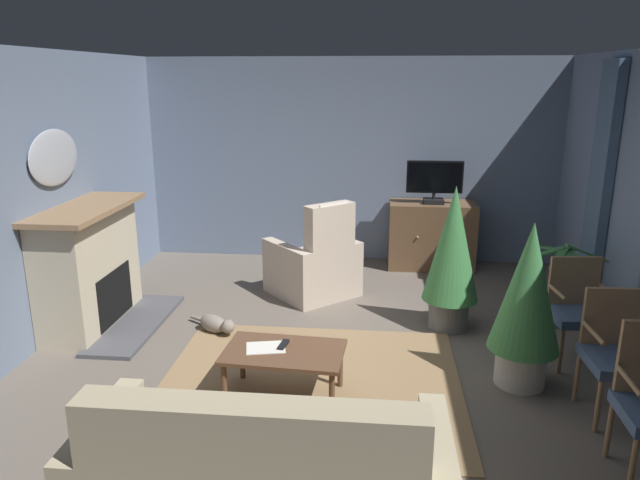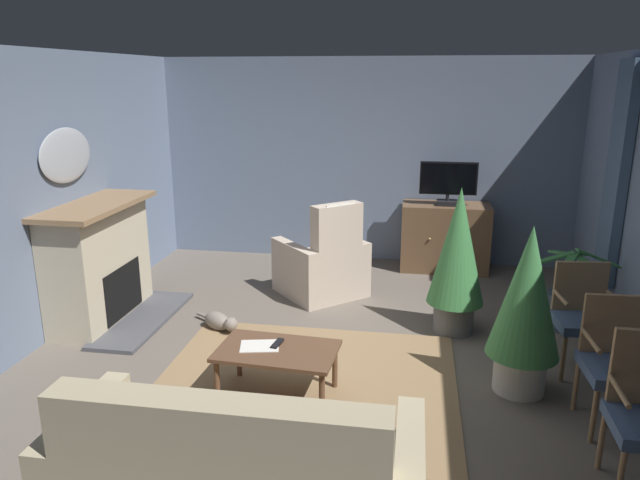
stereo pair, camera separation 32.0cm
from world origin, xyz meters
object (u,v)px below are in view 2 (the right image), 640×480
at_px(side_chair_beside_plant, 615,359).
at_px(side_chair_tucked_against_wall, 583,314).
at_px(folded_newspaper, 260,346).
at_px(potted_plant_on_hearth_side, 568,307).
at_px(coffee_table, 277,355).
at_px(television, 448,182).
at_px(armchair_beside_cabinet, 323,266).
at_px(tv_remote, 277,344).
at_px(potted_plant_tall_palm_by_window, 526,303).
at_px(wall_mirror_oval, 66,155).
at_px(tv_cabinet, 445,239).
at_px(cat, 219,321).
at_px(fireplace, 101,265).
at_px(potted_plant_leafy_by_curtain, 457,255).

distance_m(side_chair_beside_plant, side_chair_tucked_against_wall, 0.84).
distance_m(folded_newspaper, potted_plant_on_hearth_side, 3.24).
relative_size(coffee_table, potted_plant_on_hearth_side, 1.10).
relative_size(television, folded_newspaper, 2.37).
height_order(armchair_beside_cabinet, potted_plant_on_hearth_side, armchair_beside_cabinet).
height_order(tv_remote, folded_newspaper, tv_remote).
bearing_deg(potted_plant_tall_palm_by_window, wall_mirror_oval, 169.24).
bearing_deg(tv_cabinet, armchair_beside_cabinet, -140.12).
distance_m(tv_cabinet, side_chair_tucked_against_wall, 2.79).
height_order(armchair_beside_cabinet, potted_plant_tall_palm_by_window, potted_plant_tall_palm_by_window).
xyz_separation_m(side_chair_beside_plant, cat, (-3.33, 1.10, -0.41)).
bearing_deg(potted_plant_tall_palm_by_window, cat, 165.26).
distance_m(tv_remote, potted_plant_tall_palm_by_window, 1.97).
height_order(fireplace, cat, fireplace).
bearing_deg(armchair_beside_cabinet, potted_plant_on_hearth_side, -11.34).
xyz_separation_m(tv_cabinet, potted_plant_tall_palm_by_window, (0.48, -3.06, 0.34)).
bearing_deg(coffee_table, fireplace, 150.15).
bearing_deg(side_chair_beside_plant, wall_mirror_oval, 166.26).
bearing_deg(television, tv_remote, -113.12).
xyz_separation_m(side_chair_tucked_against_wall, cat, (-3.32, 0.26, -0.42)).
bearing_deg(cat, potted_plant_on_hearth_side, 10.41).
relative_size(television, potted_plant_leafy_by_curtain, 0.49).
bearing_deg(potted_plant_leafy_by_curtain, side_chair_tucked_against_wall, -31.04).
height_order(fireplace, side_chair_tucked_against_wall, fireplace).
xyz_separation_m(television, armchair_beside_cabinet, (-1.41, -1.13, -0.82)).
height_order(television, side_chair_beside_plant, television).
bearing_deg(fireplace, potted_plant_leafy_by_curtain, 4.33).
height_order(television, armchair_beside_cabinet, television).
relative_size(tv_remote, potted_plant_leafy_by_curtain, 0.12).
distance_m(fireplace, side_chair_beside_plant, 4.75).
relative_size(coffee_table, armchair_beside_cabinet, 0.81).
bearing_deg(tv_remote, potted_plant_tall_palm_by_window, -71.34).
height_order(side_chair_tucked_against_wall, cat, side_chair_tucked_against_wall).
distance_m(television, cat, 3.40).
bearing_deg(coffee_table, tv_remote, 101.60).
distance_m(armchair_beside_cabinet, side_chair_tucked_against_wall, 2.84).
height_order(television, folded_newspaper, television).
xyz_separation_m(tv_cabinet, television, (0.00, -0.05, 0.75)).
bearing_deg(tv_remote, folded_newspaper, 118.34).
height_order(television, potted_plant_on_hearth_side, television).
xyz_separation_m(coffee_table, potted_plant_tall_palm_by_window, (1.89, 0.41, 0.39)).
relative_size(tv_cabinet, television, 1.56).
height_order(potted_plant_on_hearth_side, cat, potted_plant_on_hearth_side).
relative_size(fireplace, wall_mirror_oval, 1.75).
distance_m(side_chair_tucked_against_wall, potted_plant_tall_palm_by_window, 0.77).
xyz_separation_m(fireplace, armchair_beside_cabinet, (2.14, 1.06, -0.24)).
height_order(coffee_table, potted_plant_leafy_by_curtain, potted_plant_leafy_by_curtain).
distance_m(potted_plant_leafy_by_curtain, cat, 2.43).
bearing_deg(armchair_beside_cabinet, tv_remote, -90.38).
distance_m(fireplace, wall_mirror_oval, 1.14).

